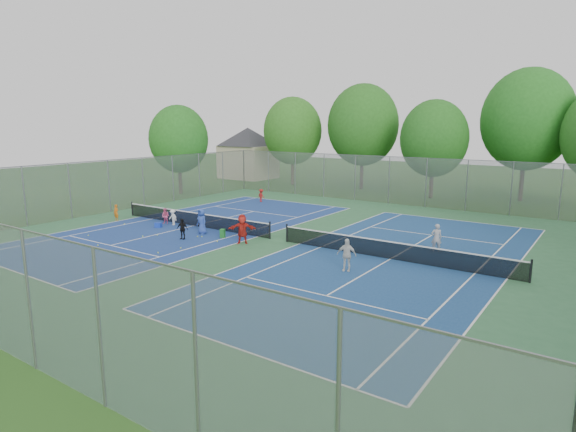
% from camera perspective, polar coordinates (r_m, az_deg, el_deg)
% --- Properties ---
extents(ground, '(120.00, 120.00, 0.00)m').
position_cam_1_polar(ground, '(28.24, -1.16, -2.91)').
color(ground, '#27541A').
rests_on(ground, ground).
extents(court_pad, '(32.00, 32.00, 0.01)m').
position_cam_1_polar(court_pad, '(28.23, -1.16, -2.90)').
color(court_pad, '#30663E').
rests_on(court_pad, ground).
extents(court_left, '(10.97, 23.77, 0.01)m').
position_cam_1_polar(court_left, '(32.74, -11.13, -1.15)').
color(court_left, navy).
rests_on(court_left, court_pad).
extents(court_right, '(10.97, 23.77, 0.01)m').
position_cam_1_polar(court_right, '(24.91, 12.04, -5.02)').
color(court_right, navy).
rests_on(court_right, court_pad).
extents(net_left, '(12.87, 0.10, 0.91)m').
position_cam_1_polar(net_left, '(32.65, -11.16, -0.39)').
color(net_left, black).
rests_on(net_left, ground).
extents(net_right, '(12.87, 0.10, 0.91)m').
position_cam_1_polar(net_right, '(24.79, 12.08, -4.04)').
color(net_right, black).
rests_on(net_right, ground).
extents(fence_north, '(32.00, 0.10, 4.00)m').
position_cam_1_polar(fence_north, '(41.71, 11.88, 4.18)').
color(fence_north, gray).
rests_on(fence_north, ground).
extents(fence_west, '(0.10, 32.00, 4.00)m').
position_cam_1_polar(fence_west, '(39.32, -20.44, 3.31)').
color(fence_west, gray).
rests_on(fence_west, ground).
extents(house, '(11.03, 11.03, 7.30)m').
position_cam_1_polar(house, '(59.92, -4.77, 8.50)').
color(house, '#B7A88C').
rests_on(house, ground).
extents(tree_nw, '(6.40, 6.40, 9.58)m').
position_cam_1_polar(tree_nw, '(53.47, 0.54, 10.04)').
color(tree_nw, '#443326').
rests_on(tree_nw, ground).
extents(tree_nl, '(7.20, 7.20, 10.69)m').
position_cam_1_polar(tree_nl, '(50.29, 8.88, 10.60)').
color(tree_nl, '#443326').
rests_on(tree_nl, ground).
extents(tree_nc, '(6.00, 6.00, 8.85)m').
position_cam_1_polar(tree_nc, '(45.44, 16.91, 8.78)').
color(tree_nc, '#443326').
rests_on(tree_nc, ground).
extents(tree_nr, '(7.60, 7.60, 11.42)m').
position_cam_1_polar(tree_nr, '(46.72, 26.50, 10.19)').
color(tree_nr, '#443326').
rests_on(tree_nr, ground).
extents(tree_side_w, '(5.60, 5.60, 8.47)m').
position_cam_1_polar(tree_side_w, '(47.65, -12.84, 8.87)').
color(tree_side_w, '#443326').
rests_on(tree_side_w, ground).
extents(ball_crate, '(0.51, 0.51, 0.33)m').
position_cam_1_polar(ball_crate, '(32.81, -15.11, -1.03)').
color(ball_crate, '#1737AF').
rests_on(ball_crate, ground).
extents(ball_hopper, '(0.35, 0.35, 0.54)m').
position_cam_1_polar(ball_hopper, '(29.03, -7.76, -2.08)').
color(ball_hopper, '#217C29').
rests_on(ball_hopper, ground).
extents(student_a, '(0.44, 0.30, 1.15)m').
position_cam_1_polar(student_a, '(35.92, -19.70, 0.39)').
color(student_a, '#CA5F13').
rests_on(student_a, ground).
extents(student_b, '(0.62, 0.53, 1.09)m').
position_cam_1_polar(student_b, '(33.72, -14.31, -0.01)').
color(student_b, '#DD5681').
rests_on(student_b, ground).
extents(student_c, '(0.71, 0.43, 1.08)m').
position_cam_1_polar(student_c, '(33.18, -13.49, -0.16)').
color(student_c, silver).
rests_on(student_c, ground).
extents(student_d, '(0.79, 0.49, 1.25)m').
position_cam_1_polar(student_d, '(29.03, -12.42, -1.52)').
color(student_d, black).
rests_on(student_d, ground).
extents(student_e, '(0.85, 0.62, 1.58)m').
position_cam_1_polar(student_e, '(30.16, -10.18, -0.64)').
color(student_e, '#2A469B').
rests_on(student_e, ground).
extents(student_f, '(1.58, 1.33, 1.70)m').
position_cam_1_polar(student_f, '(27.43, -5.44, -1.55)').
color(student_f, red).
rests_on(student_f, ground).
extents(child_far_baseline, '(0.81, 0.59, 1.14)m').
position_cam_1_polar(child_far_baseline, '(41.84, -3.19, 2.44)').
color(child_far_baseline, maroon).
rests_on(child_far_baseline, ground).
extents(instructor, '(0.66, 0.57, 1.53)m').
position_cam_1_polar(instructor, '(26.78, 17.18, -2.49)').
color(instructor, '#9B9B9E').
rests_on(instructor, ground).
extents(teen_court_b, '(0.98, 0.63, 1.55)m').
position_cam_1_polar(teen_court_b, '(22.47, 6.95, -4.60)').
color(teen_court_b, silver).
rests_on(teen_court_b, ground).
extents(tennis_ball_0, '(0.07, 0.07, 0.07)m').
position_cam_1_polar(tennis_ball_0, '(34.37, -18.82, -0.93)').
color(tennis_ball_0, '#BDDD33').
rests_on(tennis_ball_0, ground).
extents(tennis_ball_1, '(0.07, 0.07, 0.07)m').
position_cam_1_polar(tennis_ball_1, '(26.31, -15.14, -4.26)').
color(tennis_ball_1, '#E7F037').
rests_on(tennis_ball_1, ground).
extents(tennis_ball_2, '(0.07, 0.07, 0.07)m').
position_cam_1_polar(tennis_ball_2, '(31.67, -22.58, -2.17)').
color(tennis_ball_2, gold).
rests_on(tennis_ball_2, ground).
extents(tennis_ball_3, '(0.07, 0.07, 0.07)m').
position_cam_1_polar(tennis_ball_3, '(30.43, -15.25, -2.21)').
color(tennis_ball_3, '#DDEF37').
rests_on(tennis_ball_3, ground).
extents(tennis_ball_4, '(0.07, 0.07, 0.07)m').
position_cam_1_polar(tennis_ball_4, '(30.33, -16.82, -2.34)').
color(tennis_ball_4, '#C5F038').
rests_on(tennis_ball_4, ground).
extents(tennis_ball_5, '(0.07, 0.07, 0.07)m').
position_cam_1_polar(tennis_ball_5, '(29.48, -10.67, -2.44)').
color(tennis_ball_5, gold).
rests_on(tennis_ball_5, ground).
extents(tennis_ball_6, '(0.07, 0.07, 0.07)m').
position_cam_1_polar(tennis_ball_6, '(29.43, -10.18, -2.44)').
color(tennis_ball_6, '#CDE635').
rests_on(tennis_ball_6, ground).
extents(tennis_ball_7, '(0.07, 0.07, 0.07)m').
position_cam_1_polar(tennis_ball_7, '(27.01, -12.60, -3.75)').
color(tennis_ball_7, '#D3ED37').
rests_on(tennis_ball_7, ground).
extents(tennis_ball_8, '(0.07, 0.07, 0.07)m').
position_cam_1_polar(tennis_ball_8, '(28.07, -8.38, -3.04)').
color(tennis_ball_8, gold).
rests_on(tennis_ball_8, ground).
extents(tennis_ball_9, '(0.07, 0.07, 0.07)m').
position_cam_1_polar(tennis_ball_9, '(28.96, -21.60, -3.27)').
color(tennis_ball_9, yellow).
rests_on(tennis_ball_9, ground).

